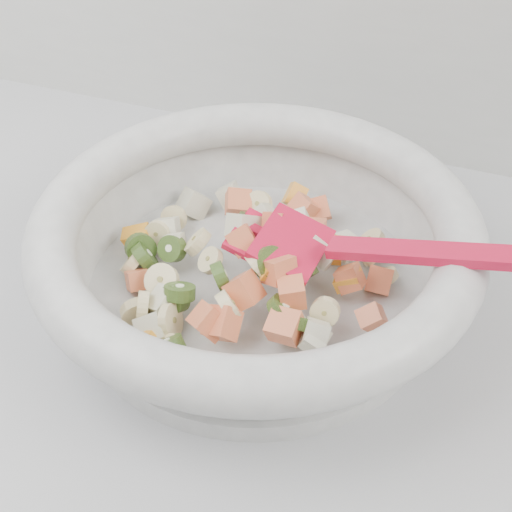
% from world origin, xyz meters
% --- Properties ---
extents(mixing_bowl, '(0.43, 0.36, 0.13)m').
position_xyz_m(mixing_bowl, '(0.17, 1.47, 0.95)').
color(mixing_bowl, silver).
rests_on(mixing_bowl, counter).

